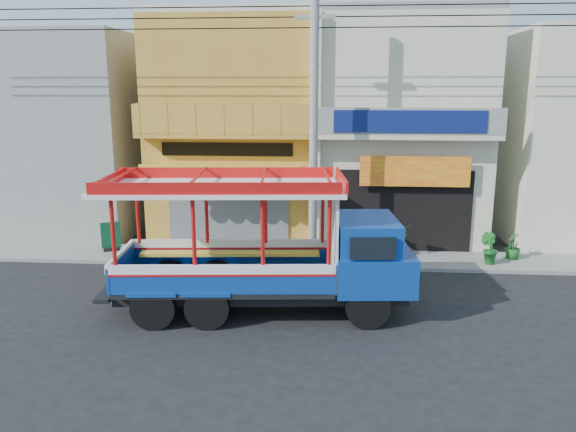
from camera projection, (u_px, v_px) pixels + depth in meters
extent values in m
plane|color=black|center=(346.00, 306.00, 14.70)|extent=(90.00, 90.00, 0.00)
cube|color=slate|center=(343.00, 259.00, 18.57)|extent=(30.00, 2.00, 0.12)
cube|color=#BA7C29|center=(241.00, 130.00, 21.89)|extent=(6.00, 6.00, 8.00)
cube|color=#595B5E|center=(228.00, 211.00, 19.53)|extent=(4.20, 0.10, 2.60)
cube|color=gold|center=(223.00, 167.00, 18.46)|extent=(5.20, 1.50, 0.31)
cube|color=#BA7C29|center=(225.00, 135.00, 18.63)|extent=(6.00, 0.70, 0.18)
cube|color=#BA7C29|center=(223.00, 119.00, 18.21)|extent=(6.00, 0.12, 0.95)
cube|color=black|center=(227.00, 149.00, 19.05)|extent=(4.50, 0.04, 0.45)
cube|color=beige|center=(239.00, 19.00, 20.98)|extent=(6.00, 6.00, 0.24)
cube|color=beige|center=(396.00, 130.00, 21.44)|extent=(6.00, 6.00, 8.00)
cube|color=black|center=(403.00, 211.00, 19.06)|extent=(4.60, 0.12, 2.80)
cube|color=yellow|center=(415.00, 171.00, 18.45)|extent=(3.60, 0.05, 1.00)
cube|color=beige|center=(407.00, 136.00, 18.17)|extent=(6.00, 0.70, 0.18)
cube|color=gray|center=(409.00, 121.00, 17.77)|extent=(6.00, 0.12, 0.85)
cube|color=navy|center=(410.00, 121.00, 17.70)|extent=(4.80, 0.06, 0.70)
cube|color=gray|center=(401.00, 17.00, 20.52)|extent=(6.00, 6.00, 0.24)
cube|color=beige|center=(315.00, 137.00, 18.60)|extent=(0.35, 0.30, 8.00)
cube|color=gray|center=(68.00, 134.00, 22.47)|extent=(6.00, 6.00, 7.60)
cylinder|color=gray|center=(314.00, 125.00, 16.99)|extent=(0.26, 0.26, 9.00)
cube|color=gray|center=(315.00, 17.00, 16.30)|extent=(1.20, 0.12, 0.12)
cylinder|color=black|center=(349.00, 27.00, 16.29)|extent=(28.00, 0.04, 0.04)
cylinder|color=black|center=(349.00, 16.00, 16.22)|extent=(28.00, 0.04, 0.04)
cylinder|color=black|center=(350.00, 6.00, 16.16)|extent=(28.00, 0.04, 0.04)
cylinder|color=black|center=(368.00, 307.00, 13.24)|extent=(1.08, 0.38, 1.05)
cylinder|color=black|center=(357.00, 279.00, 15.20)|extent=(1.08, 0.38, 1.05)
cylinder|color=black|center=(207.00, 307.00, 13.21)|extent=(1.08, 0.38, 1.05)
cylinder|color=black|center=(217.00, 279.00, 15.17)|extent=(1.08, 0.38, 1.05)
cylinder|color=black|center=(153.00, 308.00, 13.20)|extent=(1.08, 0.38, 1.05)
cylinder|color=black|center=(170.00, 279.00, 15.16)|extent=(1.08, 0.38, 1.05)
cube|color=black|center=(262.00, 288.00, 14.18)|extent=(7.21, 2.34, 0.30)
cube|color=#0F40A7|center=(371.00, 266.00, 14.07)|extent=(2.09, 2.48, 0.95)
cube|color=#0F40A7|center=(366.00, 234.00, 13.88)|extent=(1.65, 2.25, 0.79)
cube|color=black|center=(396.00, 236.00, 13.90)|extent=(0.22, 1.85, 0.58)
cube|color=black|center=(228.00, 280.00, 14.12)|extent=(5.40, 2.76, 0.13)
cube|color=#0F40A7|center=(222.00, 281.00, 12.95)|extent=(5.21, 0.53, 0.63)
cube|color=white|center=(222.00, 270.00, 12.89)|extent=(5.21, 0.54, 0.23)
cube|color=#0F40A7|center=(231.00, 254.00, 15.13)|extent=(5.21, 0.53, 0.63)
cube|color=white|center=(231.00, 244.00, 15.07)|extent=(5.21, 0.54, 0.23)
cylinder|color=red|center=(113.00, 233.00, 12.70)|extent=(0.10, 0.10, 1.69)
cylinder|color=red|center=(138.00, 212.00, 14.84)|extent=(0.10, 0.10, 1.69)
cube|color=white|center=(333.00, 235.00, 13.88)|extent=(0.27, 2.13, 2.37)
cube|color=white|center=(221.00, 188.00, 13.60)|extent=(6.05, 3.08, 0.11)
cube|color=red|center=(221.00, 180.00, 13.56)|extent=(5.84, 2.95, 0.27)
cube|color=black|center=(112.00, 249.00, 19.32)|extent=(0.62, 0.49, 0.10)
cube|color=#0E4F2B|center=(111.00, 235.00, 19.21)|extent=(0.63, 0.33, 0.90)
imported|color=#19581F|center=(394.00, 240.00, 18.57)|extent=(1.25, 1.17, 1.12)
imported|color=#19581F|center=(489.00, 248.00, 17.77)|extent=(0.71, 0.71, 1.01)
imported|color=#19581F|center=(513.00, 246.00, 18.28)|extent=(0.60, 0.60, 0.87)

